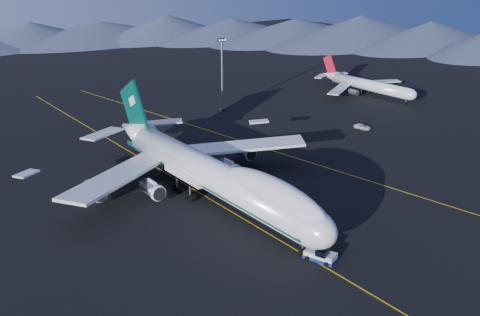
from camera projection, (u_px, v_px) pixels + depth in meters
ground at (212, 200)px, 108.29m from camera, size 500.00×500.00×0.00m
taxiway_line_main at (212, 200)px, 108.29m from camera, size 0.25×220.00×0.01m
taxiway_line_side at (288, 155)px, 132.82m from camera, size 28.08×198.09×0.01m
boeing_747 at (211, 173)px, 106.29m from camera, size 59.62×72.43×19.37m
pushback_tug at (320, 256)px, 86.51m from camera, size 4.22×5.76×2.26m
second_jet at (367, 85)px, 190.83m from camera, size 37.78×42.68×12.15m
service_van at (362, 127)px, 153.34m from camera, size 3.05×5.11×1.33m
floodlight_mast at (222, 74)px, 169.05m from camera, size 2.83×2.12×22.88m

